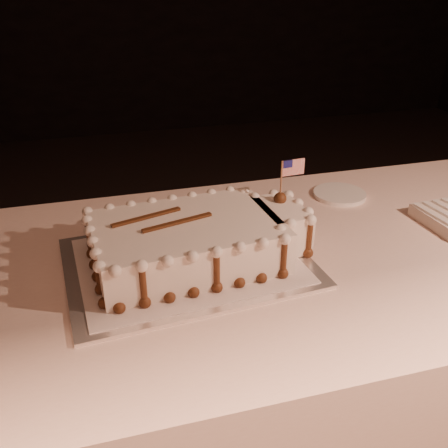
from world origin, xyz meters
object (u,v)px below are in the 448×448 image
object	(u,v)px
cake_board	(188,262)
side_plate	(340,194)
sheet_cake	(199,239)
banquet_table	(296,372)

from	to	relation	value
cake_board	side_plate	bearing A→B (deg)	21.27
cake_board	side_plate	distance (m)	0.52
sheet_cake	banquet_table	bearing A→B (deg)	-2.06
banquet_table	sheet_cake	size ratio (longest dim) A/B	4.99
banquet_table	side_plate	size ratio (longest dim) A/B	16.85
side_plate	cake_board	bearing A→B (deg)	-154.15
sheet_cake	side_plate	world-z (taller)	sheet_cake
cake_board	sheet_cake	distance (m)	0.06
cake_board	side_plate	world-z (taller)	side_plate
banquet_table	side_plate	distance (m)	0.49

